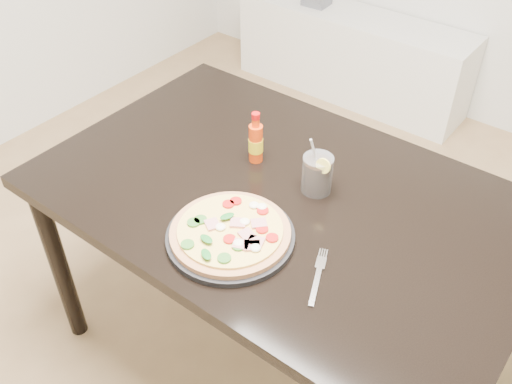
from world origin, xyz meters
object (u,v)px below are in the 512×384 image
Objects in this scene: pizza at (231,231)px; plate at (230,237)px; hot_sauce_bottle at (256,142)px; dining_table at (281,214)px; media_console at (351,55)px; fork at (318,275)px; cola_cup at (317,175)px.

plate is at bearing -163.56° from pizza.
plate is 2.01× the size of hot_sauce_bottle.
dining_table is at bearing -26.50° from hot_sauce_bottle.
dining_table is 1.00× the size of media_console.
hot_sauce_bottle is at bearing 122.37° from fork.
dining_table is 1.96m from media_console.
media_console is (-0.60, 1.69, -0.57)m from hot_sauce_bottle.
cola_cup is (0.07, 0.07, 0.14)m from dining_table.
fork is (0.41, -0.28, -0.06)m from hot_sauce_bottle.
plate is 1.07× the size of pizza.
media_console is at bearing 112.95° from dining_table.
pizza is 0.35m from hot_sauce_bottle.
pizza is at bearing -101.93° from cola_cup.
hot_sauce_bottle is 0.50m from fork.
cola_cup is 1.96m from media_console.
pizza is (0.01, -0.23, 0.11)m from dining_table.
hot_sauce_bottle is (-0.15, 0.08, 0.15)m from dining_table.
hot_sauce_bottle reaches higher than dining_table.
pizza is 1.87× the size of hot_sauce_bottle.
cola_cup is at bearing 100.78° from fork.
fork is 2.26m from media_console.
plate reaches higher than fork.
plate is 0.25m from fork.
media_console is (-0.82, 1.70, -0.55)m from cola_cup.
hot_sauce_bottle is (-0.16, 0.31, 0.06)m from plate.
cola_cup is (0.06, 0.30, 0.03)m from pizza.
media_console is (-1.00, 1.97, -0.50)m from fork.
dining_table is at bearing 118.24° from fork.
fork reaches higher than media_console.
plate is 1.90× the size of cola_cup.
pizza is at bearing 164.21° from fork.
fork is at bearing -63.02° from media_console.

